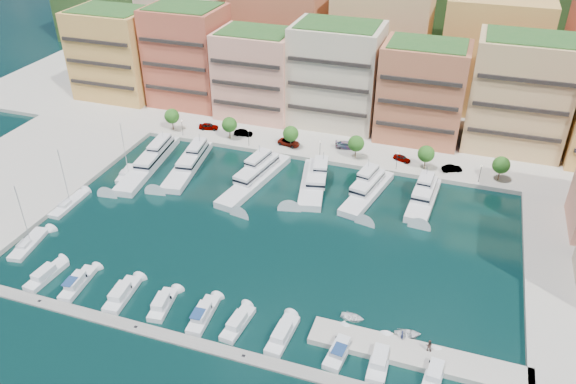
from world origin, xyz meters
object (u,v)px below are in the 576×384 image
at_px(cruiser_0, 46,275).
at_px(car_5, 452,168).
at_px(tree_3, 356,144).
at_px(tender_1, 392,335).
at_px(lamppost_1, 249,135).
at_px(cruiser_6, 282,335).
at_px(person_0, 402,335).
at_px(tender_0, 352,317).
at_px(person_1, 429,345).
at_px(lamppost_0, 182,125).
at_px(cruiser_7, 340,350).
at_px(lamppost_2, 320,146).
at_px(yacht_1, 189,163).
at_px(tree_2, 291,134).
at_px(sailboat_0, 29,245).
at_px(tree_1, 229,125).
at_px(lamppost_4, 481,171).
at_px(car_4, 402,158).
at_px(tree_4, 426,154).
at_px(cruiser_4, 203,315).
at_px(yacht_4, 368,190).
at_px(yacht_2, 256,176).
at_px(car_1, 243,133).
at_px(lamppost_3, 397,158).
at_px(cruiser_8, 380,360).
at_px(yacht_3, 314,180).
at_px(tree_5, 501,165).
at_px(tender_2, 408,334).
at_px(cruiser_3, 162,305).
at_px(cruiser_9, 434,374).
at_px(cruiser_2, 122,295).
at_px(yacht_5, 424,196).
at_px(car_0, 209,126).
at_px(cruiser_1, 78,283).
at_px(yacht_0, 151,160).
at_px(cruiser_5, 238,324).
at_px(sailboat_1, 69,204).
at_px(sailboat_2, 127,174).

relative_size(cruiser_0, car_5, 1.93).
xyz_separation_m(tree_3, cruiser_0, (-41.02, -58.09, -4.20)).
bearing_deg(tender_1, lamppost_1, 35.19).
xyz_separation_m(cruiser_6, person_0, (17.25, 4.55, 1.32)).
xyz_separation_m(tender_0, person_1, (12.07, -3.62, 1.61)).
relative_size(lamppost_0, cruiser_7, 0.50).
height_order(lamppost_2, yacht_1, yacht_1).
bearing_deg(tree_2, sailboat_0, -123.51).
distance_m(tree_1, yacht_1, 15.89).
bearing_deg(lamppost_4, person_0, -99.60).
bearing_deg(car_4, tree_4, -88.40).
relative_size(lamppost_1, cruiser_4, 0.49).
relative_size(yacht_4, tender_1, 12.53).
bearing_deg(sailboat_0, person_1, -2.20).
distance_m(lamppost_4, yacht_2, 48.72).
height_order(car_1, car_4, car_1).
relative_size(tree_2, yacht_2, 0.22).
height_order(lamppost_3, car_4, lamppost_3).
bearing_deg(tree_2, cruiser_8, -60.42).
distance_m(lamppost_4, yacht_3, 36.01).
relative_size(lamppost_1, cruiser_0, 0.49).
distance_m(tree_5, person_0, 55.09).
height_order(lamppost_2, tender_1, lamppost_2).
distance_m(lamppost_3, tender_2, 50.48).
bearing_deg(tender_0, car_1, 37.58).
bearing_deg(lamppost_4, car_4, 166.04).
bearing_deg(cruiser_6, cruiser_3, 179.97).
xyz_separation_m(tree_2, yacht_3, (9.89, -13.53, -3.53)).
distance_m(tree_4, yacht_1, 53.96).
distance_m(lamppost_2, yacht_1, 30.60).
height_order(tree_3, cruiser_9, tree_3).
height_order(cruiser_2, tender_2, cruiser_2).
relative_size(tree_3, yacht_5, 0.32).
distance_m(cruiser_6, car_0, 73.88).
relative_size(yacht_4, cruiser_1, 2.27).
distance_m(tree_2, yacht_0, 33.49).
relative_size(yacht_5, tender_2, 4.35).
relative_size(cruiser_3, tender_1, 4.73).
relative_size(lamppost_2, lamppost_3, 1.00).
distance_m(tree_1, yacht_3, 29.42).
distance_m(cruiser_5, cruiser_8, 22.21).
height_order(sailboat_1, tender_2, sailboat_1).
distance_m(lamppost_3, yacht_3, 19.81).
distance_m(lamppost_0, car_0, 7.36).
bearing_deg(cruiser_3, yacht_0, 122.57).
xyz_separation_m(cruiser_5, car_4, (15.83, 60.11, 1.16)).
height_order(sailboat_2, car_4, sailboat_2).
relative_size(yacht_1, cruiser_8, 2.71).
bearing_deg(cruiser_9, lamppost_2, 120.37).
bearing_deg(sailboat_0, car_1, 69.07).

